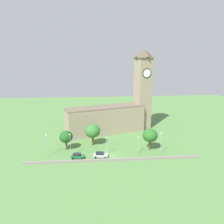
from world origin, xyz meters
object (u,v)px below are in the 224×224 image
(car_silver, at_px, (100,155))
(tree_churchyard, at_px, (150,135))
(streetlamp_west_end, at_px, (47,142))
(streetlamp_central, at_px, (107,143))
(streetlamp_west_mid, at_px, (70,142))
(streetlamp_east_end, at_px, (161,140))
(church, at_px, (116,111))
(tree_riverside_west, at_px, (93,131))
(car_green, at_px, (78,156))
(tree_by_tower, at_px, (66,137))
(streetlamp_east_mid, at_px, (138,142))

(car_silver, bearing_deg, tree_churchyard, 15.30)
(streetlamp_west_end, xyz_separation_m, streetlamp_central, (19.42, -0.56, -0.88))
(streetlamp_central, distance_m, tree_churchyard, 15.66)
(streetlamp_west_mid, relative_size, streetlamp_central, 1.25)
(streetlamp_east_end, bearing_deg, church, 115.81)
(tree_churchyard, relative_size, tree_riverside_west, 0.96)
(car_green, xyz_separation_m, streetlamp_central, (9.50, 2.26, 3.28))
(tree_by_tower, distance_m, tree_riverside_west, 9.93)
(streetlamp_east_mid, bearing_deg, streetlamp_west_mid, 179.65)
(car_silver, bearing_deg, streetlamp_east_mid, 8.22)
(church, xyz_separation_m, tree_churchyard, (9.71, -22.09, -3.75))
(streetlamp_west_mid, relative_size, tree_riverside_west, 0.96)
(streetlamp_west_mid, bearing_deg, tree_churchyard, 5.88)
(church, distance_m, car_silver, 29.15)
(streetlamp_east_mid, xyz_separation_m, tree_by_tower, (-24.38, 5.63, 0.59))
(tree_churchyard, height_order, tree_riverside_west, tree_riverside_west)
(streetlamp_east_end, relative_size, tree_riverside_west, 0.94)
(tree_churchyard, bearing_deg, tree_riverside_west, 162.67)
(streetlamp_central, bearing_deg, church, 77.21)
(streetlamp_west_mid, xyz_separation_m, tree_churchyard, (27.22, 2.81, 0.25))
(tree_by_tower, bearing_deg, church, 45.01)
(streetlamp_central, height_order, tree_riverside_west, tree_riverside_west)
(streetlamp_east_mid, height_order, tree_by_tower, tree_by_tower)
(streetlamp_central, xyz_separation_m, tree_by_tower, (-13.74, 5.51, 0.55))
(car_silver, height_order, tree_by_tower, tree_by_tower)
(car_green, relative_size, streetlamp_east_mid, 0.71)
(streetlamp_east_mid, height_order, tree_riverside_west, tree_riverside_west)
(tree_riverside_west, bearing_deg, streetlamp_east_mid, -31.15)
(streetlamp_west_mid, height_order, tree_churchyard, tree_churchyard)
(car_green, relative_size, streetlamp_east_end, 0.58)
(streetlamp_west_mid, bearing_deg, tree_by_tower, 108.94)
(church, height_order, streetlamp_central, church)
(church, xyz_separation_m, streetlamp_west_end, (-25.07, -24.35, -3.99))
(streetlamp_east_end, xyz_separation_m, tree_riverside_west, (-22.65, 9.97, 0.46))
(streetlamp_central, bearing_deg, streetlamp_west_mid, 179.93)
(car_green, height_order, streetlamp_west_end, streetlamp_west_end)
(tree_by_tower, bearing_deg, car_silver, -32.77)
(streetlamp_west_end, bearing_deg, car_silver, -8.31)
(car_silver, distance_m, tree_by_tower, 14.34)
(streetlamp_west_mid, distance_m, streetlamp_east_mid, 22.51)
(streetlamp_west_mid, xyz_separation_m, streetlamp_central, (11.86, -0.01, -0.87))
(church, xyz_separation_m, car_green, (-15.15, -27.18, -8.16))
(car_silver, relative_size, streetlamp_east_mid, 0.79)
(car_silver, bearing_deg, streetlamp_west_end, 171.69)
(tree_riverside_west, bearing_deg, streetlamp_west_mid, -129.32)
(car_green, bearing_deg, streetlamp_east_mid, 6.07)
(streetlamp_central, xyz_separation_m, tree_churchyard, (15.37, 2.82, 1.12))
(church, height_order, streetlamp_east_end, church)
(tree_by_tower, bearing_deg, streetlamp_east_end, -11.45)
(streetlamp_east_mid, distance_m, tree_churchyard, 5.69)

